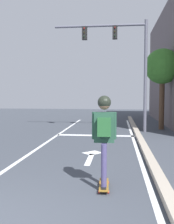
{
  "coord_description": "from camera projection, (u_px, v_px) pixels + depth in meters",
  "views": [
    {
      "loc": [
        2.05,
        -3.1,
        1.89
      ],
      "look_at": [
        1.19,
        4.17,
        1.39
      ],
      "focal_mm": 42.28,
      "sensor_mm": 36.0,
      "label": 1
    }
  ],
  "objects": [
    {
      "name": "curb_strip",
      "position": [
        144.0,
        147.0,
        9.03
      ],
      "size": [
        0.24,
        24.0,
        0.14
      ],
      "primitive_type": "cube",
      "color": "#A79C8C",
      "rests_on": "ground"
    },
    {
      "name": "lane_arrow_head",
      "position": [
        92.0,
        153.0,
        8.49
      ],
      "size": [
        0.71,
        0.71,
        0.01
      ],
      "primitive_type": "cube",
      "rotation": [
        0.0,
        0.0,
        0.79
      ],
      "color": "silver",
      "rests_on": "ground"
    },
    {
      "name": "traffic_signal_mast",
      "position": [
        122.0,
        52.0,
        13.14
      ],
      "size": [
        4.66,
        0.34,
        5.54
      ],
      "color": "#565766",
      "rests_on": "ground"
    },
    {
      "name": "lane_line_center",
      "position": [
        40.0,
        147.0,
        9.47
      ],
      "size": [
        0.12,
        20.0,
        0.01
      ],
      "primitive_type": "cube",
      "color": "silver",
      "rests_on": "ground"
    },
    {
      "name": "skateboard",
      "position": [
        104.0,
        185.0,
        5.29
      ],
      "size": [
        0.23,
        0.79,
        0.09
      ],
      "color": "brown",
      "rests_on": "ground"
    },
    {
      "name": "stop_bar",
      "position": [
        96.0,
        135.0,
        12.06
      ],
      "size": [
        3.58,
        0.4,
        0.01
      ],
      "primitive_type": "cube",
      "color": "silver",
      "rests_on": "ground"
    },
    {
      "name": "lane_arrow_stem",
      "position": [
        90.0,
        159.0,
        7.65
      ],
      "size": [
        0.16,
        1.4,
        0.01
      ],
      "primitive_type": "cube",
      "color": "silver",
      "rests_on": "ground"
    },
    {
      "name": "roadside_tree",
      "position": [
        162.0,
        68.0,
        13.96
      ],
      "size": [
        1.86,
        1.86,
        4.29
      ],
      "color": "#4F3827",
      "rests_on": "ground"
    },
    {
      "name": "skater",
      "position": [
        104.0,
        128.0,
        5.19
      ],
      "size": [
        0.49,
        0.64,
        1.78
      ],
      "color": "#443E69",
      "rests_on": "skateboard"
    },
    {
      "name": "lane_line_curbside",
      "position": [
        137.0,
        149.0,
        9.06
      ],
      "size": [
        0.12,
        20.0,
        0.01
      ],
      "primitive_type": "cube",
      "color": "silver",
      "rests_on": "ground"
    }
  ]
}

